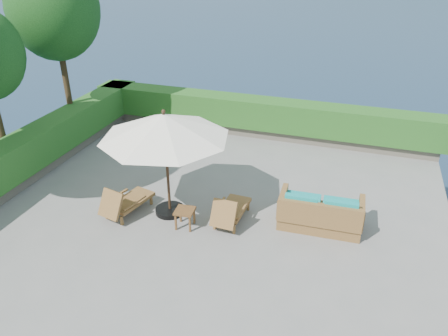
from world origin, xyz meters
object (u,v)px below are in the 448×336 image
(lounge_right, at_px, (230,210))
(side_table, at_px, (185,213))
(patio_umbrella, at_px, (164,127))
(lounge_left, at_px, (125,202))
(wicker_loveseat, at_px, (320,214))

(lounge_right, height_order, side_table, lounge_right)
(patio_umbrella, distance_m, side_table, 2.13)
(patio_umbrella, height_order, lounge_right, patio_umbrella)
(lounge_left, relative_size, wicker_loveseat, 0.78)
(patio_umbrella, relative_size, side_table, 7.35)
(side_table, height_order, wicker_loveseat, wicker_loveseat)
(patio_umbrella, relative_size, lounge_left, 2.26)
(lounge_right, bearing_deg, patio_umbrella, -175.27)
(lounge_left, distance_m, lounge_right, 2.70)
(patio_umbrella, bearing_deg, lounge_right, 2.17)
(wicker_loveseat, bearing_deg, side_table, -164.26)
(patio_umbrella, xyz_separation_m, lounge_left, (-1.05, -0.42, -2.02))
(lounge_left, bearing_deg, wicker_loveseat, 24.74)
(lounge_left, xyz_separation_m, lounge_right, (2.66, 0.48, -0.01))
(patio_umbrella, xyz_separation_m, side_table, (0.62, -0.46, -1.98))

